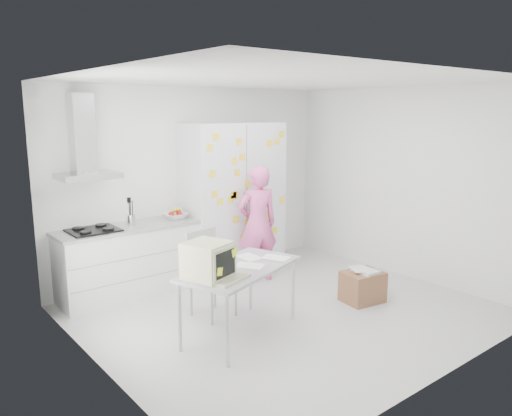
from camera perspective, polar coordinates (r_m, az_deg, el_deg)
floor at (r=6.13m, az=3.45°, el=-11.79°), size 4.50×4.00×0.02m
walls at (r=6.28m, az=-0.82°, el=1.74°), size 4.52×4.01×2.70m
ceiling at (r=5.66m, az=3.78°, el=14.41°), size 4.50×4.00×0.02m
counter_run at (r=6.70m, az=-14.23°, el=-5.73°), size 1.84×0.63×1.28m
range_hood at (r=6.39m, az=-19.08°, el=6.79°), size 0.70×0.48×1.01m
tall_cabinet at (r=7.34m, az=-2.64°, el=1.12°), size 1.50×0.68×2.20m
person at (r=6.95m, az=0.15°, el=-1.84°), size 0.67×0.52×1.63m
desk at (r=5.04m, az=-4.04°, el=-6.54°), size 1.55×1.11×1.12m
chair at (r=5.87m, az=-5.47°, el=-6.82°), size 0.51×0.51×1.00m
cardboard_box at (r=6.48m, az=12.09°, el=-8.73°), size 0.54×0.46×0.42m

